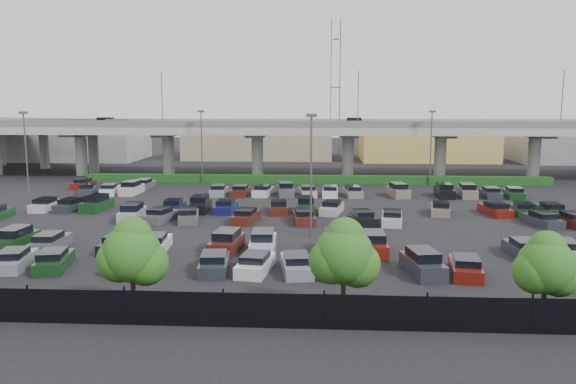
% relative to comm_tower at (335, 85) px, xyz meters
% --- Properties ---
extents(ground, '(280.00, 280.00, 0.00)m').
position_rel_comm_tower_xyz_m(ground, '(-4.00, -74.00, -15.61)').
color(ground, black).
extents(overpass, '(150.00, 13.00, 15.80)m').
position_rel_comm_tower_xyz_m(overpass, '(-4.22, -41.99, -8.64)').
color(overpass, '#9C9C94').
rests_on(overpass, ground).
extents(on_ramp, '(50.93, 30.13, 8.80)m').
position_rel_comm_tower_xyz_m(on_ramp, '(-56.10, -30.95, -8.76)').
color(on_ramp, '#9C9C94').
rests_on(on_ramp, ground).
extents(hedge, '(66.00, 1.60, 1.10)m').
position_rel_comm_tower_xyz_m(hedge, '(-4.00, -49.00, -15.06)').
color(hedge, '#124014').
rests_on(hedge, ground).
extents(fence, '(70.00, 0.10, 2.00)m').
position_rel_comm_tower_xyz_m(fence, '(-4.05, -102.00, -14.71)').
color(fence, black).
rests_on(fence, ground).
extents(tree_row, '(65.07, 3.66, 5.94)m').
position_rel_comm_tower_xyz_m(tree_row, '(-3.30, -100.53, -12.09)').
color(tree_row, '#332316').
rests_on(tree_row, ground).
extents(parked_cars, '(62.91, 41.58, 1.67)m').
position_rel_comm_tower_xyz_m(parked_cars, '(-5.36, -77.08, -15.01)').
color(parked_cars, '#163D18').
rests_on(parked_cars, ground).
extents(light_poles, '(66.90, 48.38, 10.30)m').
position_rel_comm_tower_xyz_m(light_poles, '(-8.12, -72.00, -9.37)').
color(light_poles, '#515156').
rests_on(light_poles, ground).
extents(distant_buildings, '(138.00, 24.00, 9.00)m').
position_rel_comm_tower_xyz_m(distant_buildings, '(8.38, -12.19, -11.87)').
color(distant_buildings, slate).
rests_on(distant_buildings, ground).
extents(comm_tower, '(2.40, 2.40, 30.00)m').
position_rel_comm_tower_xyz_m(comm_tower, '(0.00, 0.00, 0.00)').
color(comm_tower, '#515156').
rests_on(comm_tower, ground).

